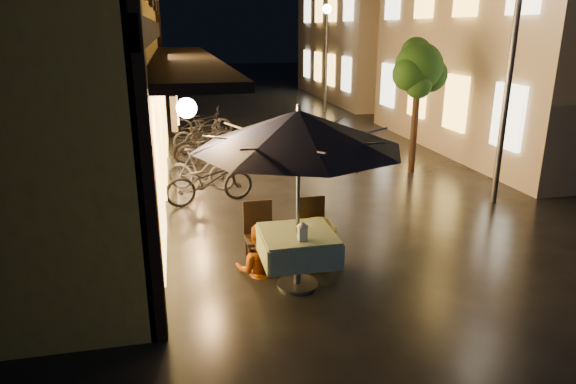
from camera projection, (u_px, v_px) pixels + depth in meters
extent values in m
plane|color=black|center=(394.00, 257.00, 7.84)|extent=(90.00, 90.00, 0.00)
cube|color=orange|center=(21.00, 19.00, 9.31)|extent=(4.50, 11.00, 7.00)
cube|color=black|center=(152.00, 30.00, 9.84)|extent=(0.12, 11.00, 0.35)
cube|color=black|center=(184.00, 59.00, 10.13)|extent=(1.20, 10.50, 0.12)
cube|color=#FFBF4D|center=(157.00, 174.00, 7.17)|extent=(0.10, 2.20, 2.40)
cube|color=#FFBF4D|center=(161.00, 128.00, 10.43)|extent=(0.10, 2.20, 2.40)
cube|color=#FFBF4D|center=(163.00, 104.00, 13.68)|extent=(0.10, 2.20, 2.40)
cube|color=#A69385|center=(556.00, 31.00, 14.43)|extent=(7.00, 9.00, 6.50)
cube|color=#FFBF4D|center=(508.00, 117.00, 11.17)|extent=(0.10, 1.00, 1.40)
cube|color=#FFBF4D|center=(456.00, 103.00, 13.21)|extent=(0.10, 1.00, 1.40)
cube|color=#FFBF4D|center=(417.00, 93.00, 15.26)|extent=(0.10, 1.00, 1.40)
cube|color=#FFBF4D|center=(388.00, 85.00, 17.30)|extent=(0.10, 1.00, 1.40)
cube|color=#A69385|center=(392.00, 24.00, 25.05)|extent=(7.00, 10.00, 7.00)
cube|color=#FFBF4D|center=(346.00, 74.00, 21.40)|extent=(0.10, 1.00, 1.40)
cube|color=#FFBF4D|center=(349.00, 3.00, 20.54)|extent=(0.10, 1.00, 1.40)
cube|color=#FFBF4D|center=(331.00, 70.00, 23.44)|extent=(0.10, 1.00, 1.40)
cube|color=#FFBF4D|center=(332.00, 5.00, 22.59)|extent=(0.10, 1.00, 1.40)
cube|color=#FFBF4D|center=(318.00, 67.00, 25.49)|extent=(0.10, 1.00, 1.40)
cube|color=#FFBF4D|center=(319.00, 7.00, 24.63)|extent=(0.10, 1.00, 1.40)
cube|color=#FFBF4D|center=(307.00, 64.00, 27.53)|extent=(0.10, 1.00, 1.40)
cube|color=#FFBF4D|center=(307.00, 9.00, 26.68)|extent=(0.10, 1.00, 1.40)
cylinder|color=black|center=(414.00, 127.00, 12.18)|extent=(0.16, 0.16, 2.20)
sphere|color=black|center=(419.00, 67.00, 11.75)|extent=(1.10, 1.10, 1.10)
sphere|color=black|center=(430.00, 75.00, 11.98)|extent=(0.80, 0.80, 0.80)
sphere|color=black|center=(409.00, 74.00, 11.60)|extent=(0.76, 0.76, 0.76)
sphere|color=black|center=(416.00, 52.00, 11.95)|extent=(0.70, 0.70, 0.70)
sphere|color=black|center=(418.00, 85.00, 11.62)|extent=(0.60, 0.60, 0.60)
cylinder|color=#59595E|center=(506.00, 102.00, 9.70)|extent=(0.12, 0.12, 4.00)
cylinder|color=#59595E|center=(326.00, 62.00, 20.86)|extent=(0.12, 0.12, 4.00)
sphere|color=#FFEDBE|center=(327.00, 9.00, 20.24)|extent=(0.36, 0.36, 0.36)
cylinder|color=#59595E|center=(298.00, 261.00, 6.88)|extent=(0.10, 0.10, 0.72)
cylinder|color=#59595E|center=(297.00, 284.00, 6.98)|extent=(0.56, 0.56, 0.04)
cube|color=#336139|center=(298.00, 234.00, 6.76)|extent=(0.95, 0.95, 0.06)
cube|color=#336139|center=(332.00, 243.00, 6.91)|extent=(0.04, 0.95, 0.33)
cube|color=#336139|center=(262.00, 249.00, 6.71)|extent=(0.04, 0.95, 0.33)
cube|color=#336139|center=(290.00, 233.00, 7.25)|extent=(0.95, 0.04, 0.33)
cube|color=#336139|center=(307.00, 261.00, 6.37)|extent=(0.95, 0.04, 0.33)
cylinder|color=#59595E|center=(298.00, 206.00, 6.64)|extent=(0.05, 0.05, 2.30)
cone|color=black|center=(298.00, 129.00, 6.33)|extent=(2.69, 2.69, 0.48)
cylinder|color=#59595E|center=(299.00, 109.00, 6.25)|extent=(0.06, 0.06, 0.12)
cube|color=black|center=(260.00, 239.00, 7.37)|extent=(0.42, 0.42, 0.05)
cube|color=black|center=(258.00, 218.00, 7.47)|extent=(0.42, 0.04, 0.55)
cylinder|color=black|center=(250.00, 260.00, 7.24)|extent=(0.04, 0.04, 0.43)
cylinder|color=black|center=(275.00, 258.00, 7.31)|extent=(0.04, 0.04, 0.43)
cylinder|color=black|center=(246.00, 250.00, 7.58)|extent=(0.04, 0.04, 0.43)
cylinder|color=black|center=(270.00, 248.00, 7.65)|extent=(0.04, 0.04, 0.43)
cube|color=black|center=(314.00, 234.00, 7.54)|extent=(0.42, 0.42, 0.05)
cube|color=black|center=(311.00, 214.00, 7.64)|extent=(0.42, 0.04, 0.55)
cylinder|color=black|center=(305.00, 255.00, 7.40)|extent=(0.04, 0.04, 0.43)
cylinder|color=black|center=(329.00, 253.00, 7.48)|extent=(0.04, 0.04, 0.43)
cylinder|color=black|center=(299.00, 245.00, 7.74)|extent=(0.04, 0.04, 0.43)
cylinder|color=black|center=(322.00, 243.00, 7.81)|extent=(0.04, 0.04, 0.43)
cube|color=white|center=(303.00, 233.00, 6.49)|extent=(0.11, 0.11, 0.18)
cube|color=#FFD88C|center=(303.00, 234.00, 6.49)|extent=(0.07, 0.07, 0.12)
cone|color=white|center=(303.00, 224.00, 6.45)|extent=(0.16, 0.16, 0.07)
imported|color=#BA4F0A|center=(258.00, 226.00, 7.17)|extent=(0.80, 0.69, 1.41)
imported|color=yellow|center=(319.00, 219.00, 7.34)|extent=(1.01, 0.65, 1.48)
imported|color=black|center=(209.00, 181.00, 10.14)|extent=(1.87, 0.98, 0.93)
imported|color=black|center=(201.00, 169.00, 10.99)|extent=(1.56, 0.94, 0.90)
imported|color=black|center=(211.00, 149.00, 12.84)|extent=(1.82, 0.82, 0.92)
imported|color=black|center=(203.00, 145.00, 13.21)|extent=(1.61, 0.75, 0.94)
imported|color=black|center=(204.00, 135.00, 14.46)|extent=(1.75, 0.69, 0.90)
imported|color=black|center=(208.00, 135.00, 14.56)|extent=(1.53, 0.95, 0.89)
imported|color=black|center=(202.00, 123.00, 16.16)|extent=(1.97, 0.98, 0.99)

